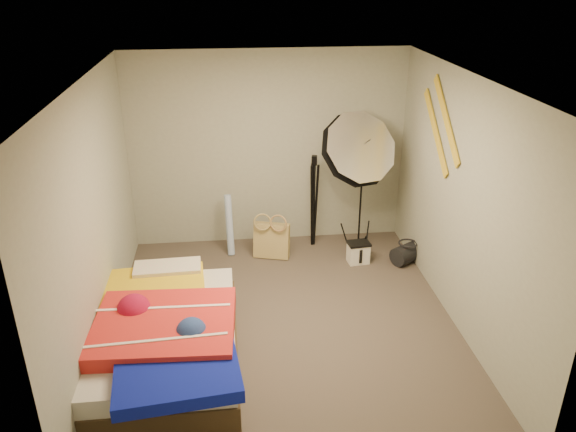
{
  "coord_description": "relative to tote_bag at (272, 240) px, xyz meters",
  "views": [
    {
      "loc": [
        -0.5,
        -4.81,
        3.41
      ],
      "look_at": [
        0.1,
        0.6,
        0.95
      ],
      "focal_mm": 35.0,
      "sensor_mm": 36.0,
      "label": 1
    }
  ],
  "objects": [
    {
      "name": "bed",
      "position": [
        -1.17,
        -1.96,
        0.06
      ],
      "size": [
        1.43,
        2.16,
        0.57
      ],
      "color": "#41311D",
      "rests_on": "floor"
    },
    {
      "name": "wall_right",
      "position": [
        1.76,
        -1.48,
        1.03
      ],
      "size": [
        0.0,
        4.0,
        4.0
      ],
      "primitive_type": "plane",
      "rotation": [
        1.57,
        0.0,
        -1.57
      ],
      "color": "#9DA290",
      "rests_on": "floor"
    },
    {
      "name": "floor",
      "position": [
        0.01,
        -1.48,
        -0.22
      ],
      "size": [
        4.0,
        4.0,
        0.0
      ],
      "primitive_type": "plane",
      "color": "brown",
      "rests_on": "ground"
    },
    {
      "name": "duffel_bag",
      "position": [
        1.66,
        -0.33,
        -0.1
      ],
      "size": [
        0.46,
        0.41,
        0.24
      ],
      "primitive_type": "cylinder",
      "rotation": [
        0.0,
        1.57,
        0.55
      ],
      "color": "black",
      "rests_on": "floor"
    },
    {
      "name": "wall_back",
      "position": [
        0.01,
        0.52,
        1.03
      ],
      "size": [
        3.5,
        0.0,
        3.5
      ],
      "primitive_type": "plane",
      "rotation": [
        1.57,
        0.0,
        0.0
      ],
      "color": "#9DA290",
      "rests_on": "floor"
    },
    {
      "name": "wrapping_roll",
      "position": [
        -0.52,
        0.16,
        0.17
      ],
      "size": [
        0.11,
        0.23,
        0.78
      ],
      "primitive_type": "cylinder",
      "rotation": [
        -0.17,
        0.0,
        0.11
      ],
      "color": "#5584CD",
      "rests_on": "floor"
    },
    {
      "name": "wall_front",
      "position": [
        0.01,
        -3.48,
        1.03
      ],
      "size": [
        3.5,
        0.0,
        3.5
      ],
      "primitive_type": "plane",
      "rotation": [
        -1.57,
        0.0,
        0.0
      ],
      "color": "#9DA290",
      "rests_on": "floor"
    },
    {
      "name": "tote_bag",
      "position": [
        0.0,
        0.0,
        0.0
      ],
      "size": [
        0.48,
        0.31,
        0.46
      ],
      "primitive_type": "cube",
      "rotation": [
        -0.14,
        0.0,
        -0.28
      ],
      "color": "tan",
      "rests_on": "floor"
    },
    {
      "name": "wall_stripe_lower",
      "position": [
        1.74,
        -0.63,
        1.53
      ],
      "size": [
        0.02,
        0.91,
        0.78
      ],
      "primitive_type": "cube",
      "rotation": [
        0.7,
        0.0,
        0.0
      ],
      "color": "gold",
      "rests_on": "wall_right"
    },
    {
      "name": "ceiling",
      "position": [
        0.01,
        -1.48,
        2.28
      ],
      "size": [
        4.0,
        4.0,
        0.0
      ],
      "primitive_type": "plane",
      "rotation": [
        3.14,
        0.0,
        0.0
      ],
      "color": "silver",
      "rests_on": "wall_back"
    },
    {
      "name": "wall_left",
      "position": [
        -1.74,
        -1.48,
        1.03
      ],
      "size": [
        0.0,
        4.0,
        4.0
      ],
      "primitive_type": "plane",
      "rotation": [
        1.57,
        0.0,
        1.57
      ],
      "color": "#9DA290",
      "rests_on": "floor"
    },
    {
      "name": "wall_stripe_upper",
      "position": [
        1.74,
        -0.88,
        1.73
      ],
      "size": [
        0.02,
        0.91,
        0.78
      ],
      "primitive_type": "cube",
      "rotation": [
        0.7,
        0.0,
        0.0
      ],
      "color": "gold",
      "rests_on": "wall_right"
    },
    {
      "name": "photo_umbrella",
      "position": [
        1.01,
        -0.08,
        1.17
      ],
      "size": [
        1.06,
        0.84,
        1.95
      ],
      "color": "black",
      "rests_on": "floor"
    },
    {
      "name": "camera_case",
      "position": [
        1.05,
        -0.27,
        -0.1
      ],
      "size": [
        0.27,
        0.21,
        0.25
      ],
      "primitive_type": "cube",
      "rotation": [
        0.0,
        0.0,
        0.11
      ],
      "color": "white",
      "rests_on": "floor"
    },
    {
      "name": "camera_tripod",
      "position": [
        0.57,
        0.27,
        0.48
      ],
      "size": [
        0.08,
        0.08,
        1.23
      ],
      "color": "black",
      "rests_on": "floor"
    }
  ]
}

